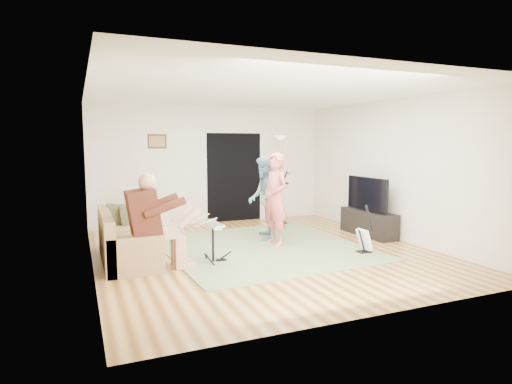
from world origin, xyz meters
TOP-DOWN VIEW (x-y plane):
  - floor at (0.00, 0.00)m, footprint 6.00×6.00m
  - walls at (0.00, 0.00)m, footprint 5.50×6.00m
  - ceiling at (0.00, 0.00)m, footprint 6.00×6.00m
  - window_blinds at (-2.74, 0.20)m, footprint 0.00×2.05m
  - doorway at (0.55, 2.99)m, footprint 2.10×0.00m
  - picture_frame at (-1.25, 2.99)m, footprint 0.42×0.03m
  - area_rug at (0.09, 0.27)m, footprint 3.53×3.73m
  - sofa at (-2.29, 0.34)m, footprint 0.80×1.95m
  - drummer at (-1.86, -0.31)m, footprint 0.93×0.52m
  - drum_kit at (-1.00, -0.31)m, footprint 0.35×0.63m
  - singer at (0.39, 0.36)m, footprint 0.50×0.67m
  - microphone at (0.59, 0.36)m, footprint 0.06×0.06m
  - guitarist at (0.41, 0.89)m, footprint 0.83×0.94m
  - guitar_held at (0.61, 0.89)m, footprint 0.20×0.61m
  - guitar_spare at (1.54, -0.75)m, footprint 0.30×0.27m
  - torchiere_lamp at (1.38, 2.21)m, footprint 0.36×0.36m
  - dining_chair at (-1.84, 1.92)m, footprint 0.51×0.54m
  - tv_cabinet at (2.50, 0.40)m, footprint 0.40×1.40m
  - television at (2.45, 0.40)m, footprint 0.06×1.20m

SIDE VIEW (x-z plane):
  - floor at x=0.00m, z-range 0.00..0.00m
  - area_rug at x=0.09m, z-range 0.00..0.02m
  - guitar_spare at x=1.54m, z-range -0.18..0.65m
  - tv_cabinet at x=2.50m, z-range 0.00..0.50m
  - sofa at x=-2.29m, z-range -0.13..0.66m
  - drum_kit at x=-1.00m, z-range -0.04..0.61m
  - dining_chair at x=-1.84m, z-range -0.13..0.79m
  - drummer at x=-1.86m, z-range -0.16..1.27m
  - guitarist at x=0.41m, z-range 0.00..1.62m
  - singer at x=0.39m, z-range 0.00..1.69m
  - television at x=2.45m, z-range 0.52..1.18m
  - doorway at x=0.55m, z-range 0.00..2.10m
  - guitar_held at x=0.61m, z-range 0.97..1.23m
  - microphone at x=0.59m, z-range 1.14..1.38m
  - walls at x=0.00m, z-range 0.00..2.70m
  - torchiere_lamp at x=1.38m, z-range 0.38..2.41m
  - window_blinds at x=-2.74m, z-range 0.53..2.58m
  - picture_frame at x=-1.25m, z-range 1.74..2.06m
  - ceiling at x=0.00m, z-range 2.70..2.70m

